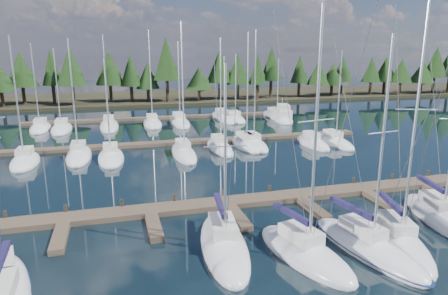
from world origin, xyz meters
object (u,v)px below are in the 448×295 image
object	(u,v)px
front_sailboat_2	(224,245)
front_sailboat_3	(304,252)
front_sailboat_5	(398,241)
motor_yacht_right	(283,117)
front_sailboat_1	(2,286)
main_dock	(229,205)
front_sailboat_6	(439,216)
front_sailboat_4	(366,247)

from	to	relation	value
front_sailboat_2	front_sailboat_3	xyz separation A→B (m)	(4.29, -2.22, 0.03)
front_sailboat_5	motor_yacht_right	xyz separation A→B (m)	(11.60, 44.13, 0.20)
front_sailboat_1	front_sailboat_3	bearing A→B (deg)	-3.27
main_dock	front_sailboat_6	size ratio (longest dim) A/B	3.24
front_sailboat_1	front_sailboat_2	size ratio (longest dim) A/B	1.35
front_sailboat_4	front_sailboat_6	size ratio (longest dim) A/B	1.00
front_sailboat_4	front_sailboat_6	world-z (taller)	front_sailboat_6
main_dock	front_sailboat_3	xyz separation A→B (m)	(2.14, -8.41, 0.10)
front_sailboat_1	motor_yacht_right	distance (m)	54.90
main_dock	front_sailboat_3	world-z (taller)	front_sailboat_3
front_sailboat_2	front_sailboat_4	world-z (taller)	front_sailboat_4
front_sailboat_5	front_sailboat_6	distance (m)	5.95
front_sailboat_3	front_sailboat_4	bearing A→B (deg)	-4.89
front_sailboat_5	main_dock	bearing A→B (deg)	134.25
front_sailboat_3	motor_yacht_right	size ratio (longest dim) A/B	1.53
front_sailboat_4	motor_yacht_right	world-z (taller)	front_sailboat_4
main_dock	front_sailboat_5	xyz separation A→B (m)	(8.45, -8.67, 0.11)
front_sailboat_4	front_sailboat_5	distance (m)	2.33
motor_yacht_right	front_sailboat_3	bearing A→B (deg)	-112.20
front_sailboat_1	front_sailboat_3	world-z (taller)	front_sailboat_1
front_sailboat_1	front_sailboat_2	xyz separation A→B (m)	(12.01, 1.29, -0.04)
motor_yacht_right	front_sailboat_5	bearing A→B (deg)	-104.73
front_sailboat_2	front_sailboat_6	size ratio (longest dim) A/B	0.89
front_sailboat_3	motor_yacht_right	xyz separation A→B (m)	(17.90, 43.87, 0.21)
front_sailboat_5	motor_yacht_right	world-z (taller)	front_sailboat_5
front_sailboat_1	front_sailboat_6	bearing A→B (deg)	2.59
front_sailboat_2	front_sailboat_4	xyz separation A→B (m)	(8.27, -2.57, 0.01)
front_sailboat_4	motor_yacht_right	bearing A→B (deg)	72.52
front_sailboat_5	front_sailboat_6	world-z (taller)	front_sailboat_5
front_sailboat_3	front_sailboat_6	xyz separation A→B (m)	(11.72, 2.20, -0.01)
front_sailboat_1	front_sailboat_5	bearing A→B (deg)	-3.03
front_sailboat_4	motor_yacht_right	xyz separation A→B (m)	(13.92, 44.21, 0.22)
front_sailboat_1	front_sailboat_4	bearing A→B (deg)	-3.59
main_dock	front_sailboat_3	size ratio (longest dim) A/B	2.94
front_sailboat_3	motor_yacht_right	bearing A→B (deg)	67.80
front_sailboat_5	front_sailboat_2	bearing A→B (deg)	166.78
front_sailboat_3	front_sailboat_5	bearing A→B (deg)	-2.41
front_sailboat_2	front_sailboat_6	distance (m)	16.01
front_sailboat_1	front_sailboat_5	world-z (taller)	front_sailboat_1
main_dock	front_sailboat_2	bearing A→B (deg)	-109.14
main_dock	front_sailboat_6	xyz separation A→B (m)	(13.87, -6.21, 0.09)
front_sailboat_2	front_sailboat_4	bearing A→B (deg)	-17.23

